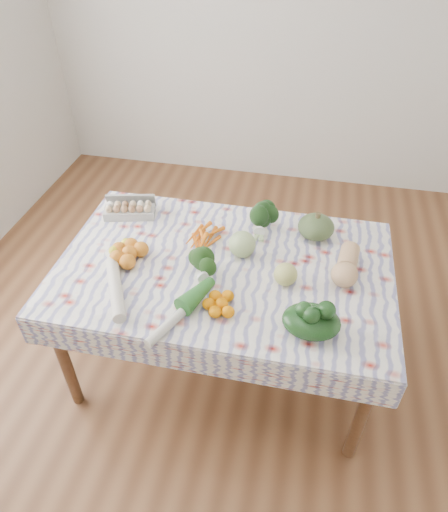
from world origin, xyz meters
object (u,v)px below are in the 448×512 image
at_px(dining_table, 224,277).
at_px(egg_carton, 129,211).
at_px(cabbage, 242,244).
at_px(butternut_squash, 347,264).
at_px(grapefruit, 286,274).
at_px(kabocha_squash, 316,227).

xyz_separation_m(dining_table, egg_carton, (-0.61, 0.30, 0.12)).
height_order(dining_table, cabbage, cabbage).
height_order(butternut_squash, grapefruit, butternut_squash).
bearing_deg(grapefruit, egg_carton, 158.24).
relative_size(egg_carton, cabbage, 2.04).
distance_m(egg_carton, butternut_squash, 1.22).
xyz_separation_m(kabocha_squash, cabbage, (-0.36, -0.23, 0.01)).
xyz_separation_m(egg_carton, kabocha_squash, (1.04, 0.03, 0.03)).
bearing_deg(kabocha_squash, dining_table, -142.59).
height_order(dining_table, egg_carton, egg_carton).
relative_size(dining_table, cabbage, 11.69).
xyz_separation_m(kabocha_squash, butternut_squash, (0.16, -0.27, -0.00)).
bearing_deg(dining_table, cabbage, 52.73).
height_order(cabbage, grapefruit, cabbage).
relative_size(kabocha_squash, grapefruit, 1.72).
relative_size(egg_carton, grapefruit, 2.50).
bearing_deg(kabocha_squash, butternut_squash, -59.01).
bearing_deg(egg_carton, cabbage, -29.83).
bearing_deg(cabbage, egg_carton, 163.50).
distance_m(dining_table, cabbage, 0.19).
bearing_deg(butternut_squash, cabbage, -176.12).
relative_size(egg_carton, kabocha_squash, 1.45).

